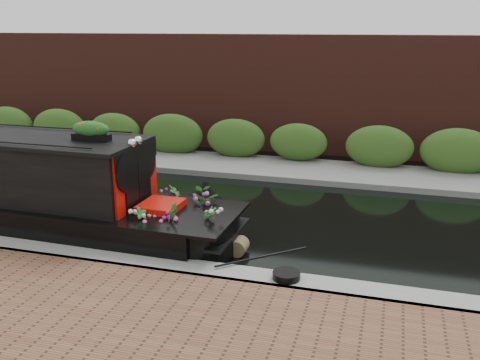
# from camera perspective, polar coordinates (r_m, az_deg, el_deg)

# --- Properties ---
(ground) EXTENTS (80.00, 80.00, 0.00)m
(ground) POSITION_cam_1_polar(r_m,az_deg,el_deg) (13.04, -6.92, -3.23)
(ground) COLOR black
(ground) RESTS_ON ground
(near_bank_coping) EXTENTS (40.00, 0.60, 0.50)m
(near_bank_coping) POSITION_cam_1_polar(r_m,az_deg,el_deg) (10.32, -14.18, -9.05)
(near_bank_coping) COLOR gray
(near_bank_coping) RESTS_ON ground
(far_bank_path) EXTENTS (40.00, 2.40, 0.34)m
(far_bank_path) POSITION_cam_1_polar(r_m,az_deg,el_deg) (16.80, -1.31, 1.36)
(far_bank_path) COLOR slate
(far_bank_path) RESTS_ON ground
(far_hedge) EXTENTS (40.00, 1.10, 2.80)m
(far_hedge) POSITION_cam_1_polar(r_m,az_deg,el_deg) (17.63, -0.43, 2.08)
(far_hedge) COLOR #31541C
(far_hedge) RESTS_ON ground
(far_brick_wall) EXTENTS (40.00, 1.00, 8.00)m
(far_brick_wall) POSITION_cam_1_polar(r_m,az_deg,el_deg) (19.60, 1.35, 3.53)
(far_brick_wall) COLOR #4D221A
(far_brick_wall) RESTS_ON ground
(rope_fender) EXTENTS (0.33, 0.37, 0.33)m
(rope_fender) POSITION_cam_1_polar(r_m,az_deg,el_deg) (10.49, -0.10, -7.10)
(rope_fender) COLOR brown
(rope_fender) RESTS_ON ground
(coiled_mooring_rope) EXTENTS (0.46, 0.46, 0.12)m
(coiled_mooring_rope) POSITION_cam_1_polar(r_m,az_deg,el_deg) (9.07, 4.97, -10.10)
(coiled_mooring_rope) COLOR black
(coiled_mooring_rope) RESTS_ON near_bank_coping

